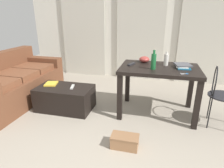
{
  "coord_description": "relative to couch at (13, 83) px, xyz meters",
  "views": [
    {
      "loc": [
        0.48,
        -1.22,
        1.49
      ],
      "look_at": [
        -0.24,
        1.64,
        0.41
      ],
      "focal_mm": 31.07,
      "sensor_mm": 36.0,
      "label": 1
    }
  ],
  "objects": [
    {
      "name": "magazine",
      "position": [
        0.77,
        -0.01,
        0.07
      ],
      "size": [
        0.23,
        0.26,
        0.02
      ],
      "primitive_type": "cube",
      "rotation": [
        0.0,
        0.0,
        0.24
      ],
      "color": "gold",
      "rests_on": "coffee_table"
    },
    {
      "name": "shoebox",
      "position": [
        2.16,
        -0.81,
        -0.25
      ],
      "size": [
        0.32,
        0.19,
        0.15
      ],
      "color": "#996B47",
      "rests_on": "ground"
    },
    {
      "name": "tv_remote_on_table",
      "position": [
        2.06,
        0.18,
        0.43
      ],
      "size": [
        0.1,
        0.18,
        0.02
      ],
      "primitive_type": "cube",
      "rotation": [
        0.0,
        0.0,
        -0.33
      ],
      "color": "#232326",
      "rests_on": "craft_table"
    },
    {
      "name": "curtains",
      "position": [
        2.0,
        1.83,
        0.75
      ],
      "size": [
        3.81,
        0.03,
        2.15
      ],
      "color": "beige",
      "rests_on": "ground"
    },
    {
      "name": "scissors",
      "position": [
        2.82,
        -0.11,
        0.42
      ],
      "size": [
        0.11,
        0.07,
        0.0
      ],
      "color": "#9EA0A5",
      "rests_on": "craft_table"
    },
    {
      "name": "coffee_table",
      "position": [
        1.04,
        -0.07,
        -0.14
      ],
      "size": [
        0.88,
        0.53,
        0.38
      ],
      "color": "black",
      "rests_on": "ground"
    },
    {
      "name": "couch",
      "position": [
        0.0,
        0.0,
        0.0
      ],
      "size": [
        0.91,
        1.84,
        0.84
      ],
      "color": "brown",
      "rests_on": "ground"
    },
    {
      "name": "craft_table",
      "position": [
        2.49,
        0.15,
        0.31
      ],
      "size": [
        1.14,
        0.77,
        0.75
      ],
      "color": "black",
      "rests_on": "ground"
    },
    {
      "name": "book_stack",
      "position": [
        2.81,
        0.21,
        0.45
      ],
      "size": [
        0.26,
        0.3,
        0.05
      ],
      "color": "#1E668C",
      "rests_on": "craft_table"
    },
    {
      "name": "tv_remote_primary",
      "position": [
        1.17,
        -0.05,
        0.07
      ],
      "size": [
        0.09,
        0.19,
        0.02
      ],
      "primitive_type": "cube",
      "rotation": [
        0.0,
        0.0,
        0.26
      ],
      "color": "#B7B7B2",
      "rests_on": "coffee_table"
    },
    {
      "name": "bottle_far",
      "position": [
        2.4,
        0.02,
        0.54
      ],
      "size": [
        0.07,
        0.07,
        0.27
      ],
      "color": "#195B2D",
      "rests_on": "craft_table"
    },
    {
      "name": "bottle_near",
      "position": [
        2.57,
        0.28,
        0.51
      ],
      "size": [
        0.07,
        0.07,
        0.2
      ],
      "color": "beige",
      "rests_on": "craft_table"
    },
    {
      "name": "wire_chair",
      "position": [
        3.29,
        -0.01,
        0.2
      ],
      "size": [
        0.4,
        0.42,
        0.84
      ],
      "color": "black",
      "rests_on": "ground"
    },
    {
      "name": "ground_plane",
      "position": [
        2.0,
        -0.17,
        -0.33
      ],
      "size": [
        8.12,
        8.12,
        0.0
      ],
      "primitive_type": "plane",
      "color": "gray"
    },
    {
      "name": "wall_back",
      "position": [
        2.0,
        1.92,
        0.97
      ],
      "size": [
        5.36,
        0.1,
        2.59
      ],
      "primitive_type": "cube",
      "color": "silver",
      "rests_on": "ground"
    },
    {
      "name": "bowl",
      "position": [
        2.24,
        0.4,
        0.47
      ],
      "size": [
        0.16,
        0.16,
        0.1
      ],
      "primitive_type": "ellipsoid",
      "color": "#9E3833",
      "rests_on": "craft_table"
    }
  ]
}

